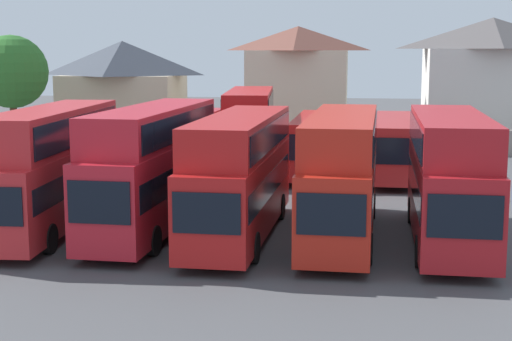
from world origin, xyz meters
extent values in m
plane|color=#4C4C4F|center=(0.00, 18.00, 0.00)|extent=(140.00, 140.00, 0.00)
cube|color=gray|center=(0.00, 25.13, 0.90)|extent=(56.00, 0.50, 1.80)
cube|color=red|center=(-7.93, -0.09, 1.82)|extent=(3.02, 11.55, 2.92)
cube|color=black|center=(-7.93, -0.09, 2.17)|extent=(3.01, 10.64, 0.92)
cube|color=red|center=(-7.94, 0.19, 4.11)|extent=(2.94, 10.98, 1.66)
cube|color=black|center=(-7.94, 0.19, 4.11)|extent=(3.00, 10.41, 1.16)
cylinder|color=black|center=(-6.62, -3.58, 0.55)|extent=(0.35, 1.11, 1.10)
cylinder|color=black|center=(-6.98, 3.51, 0.55)|extent=(0.35, 1.11, 1.10)
cylinder|color=black|center=(-9.23, 3.39, 0.55)|extent=(0.35, 1.11, 1.10)
cube|color=red|center=(-3.81, 0.26, 1.95)|extent=(2.92, 11.58, 3.18)
cube|color=black|center=(-4.05, -5.50, 2.33)|extent=(2.15, 0.17, 1.43)
cube|color=black|center=(-3.81, 0.26, 2.33)|extent=(2.92, 10.67, 1.00)
cube|color=red|center=(-3.80, 0.55, 4.28)|extent=(2.85, 11.01, 1.47)
cube|color=black|center=(-3.80, 0.55, 4.28)|extent=(2.91, 10.44, 1.03)
cylinder|color=black|center=(-2.84, -3.34, 0.55)|extent=(0.35, 1.11, 1.10)
cylinder|color=black|center=(-5.08, -3.25, 0.55)|extent=(0.35, 1.11, 1.10)
cylinder|color=black|center=(-2.54, 3.77, 0.55)|extent=(0.35, 1.11, 1.10)
cylinder|color=black|center=(-4.78, 3.87, 0.55)|extent=(0.35, 1.11, 1.10)
cube|color=red|center=(-0.21, -0.27, 1.83)|extent=(2.81, 11.53, 2.95)
cube|color=black|center=(-0.37, -6.02, 2.18)|extent=(2.20, 0.14, 1.33)
cube|color=black|center=(-0.21, -0.27, 2.18)|extent=(2.83, 10.61, 0.93)
cube|color=red|center=(-0.20, 0.02, 4.03)|extent=(2.75, 10.95, 1.45)
cube|color=black|center=(-0.20, 0.02, 4.03)|extent=(2.82, 10.38, 1.01)
cylinder|color=black|center=(0.84, -3.85, 0.55)|extent=(0.33, 1.11, 1.10)
cylinder|color=black|center=(-1.46, -3.79, 0.55)|extent=(0.33, 1.11, 1.10)
cylinder|color=black|center=(1.04, 3.25, 0.55)|extent=(0.33, 1.11, 1.10)
cylinder|color=black|center=(-1.26, 3.31, 0.55)|extent=(0.33, 1.11, 1.10)
cube|color=red|center=(3.72, 0.17, 1.84)|extent=(2.84, 11.87, 2.97)
cube|color=black|center=(3.53, -5.74, 2.20)|extent=(2.18, 0.15, 1.34)
cube|color=black|center=(3.72, 0.17, 2.20)|extent=(2.85, 10.93, 0.94)
cube|color=red|center=(3.73, 0.47, 4.07)|extent=(2.77, 11.28, 1.48)
cube|color=black|center=(3.73, 0.47, 4.07)|extent=(2.85, 10.69, 1.04)
cylinder|color=black|center=(4.74, -3.52, 0.55)|extent=(0.33, 1.11, 1.10)
cylinder|color=black|center=(2.47, -3.45, 0.55)|extent=(0.33, 1.11, 1.10)
cylinder|color=black|center=(4.97, 3.79, 0.55)|extent=(0.33, 1.11, 1.10)
cylinder|color=black|center=(2.70, 3.86, 0.55)|extent=(0.33, 1.11, 1.10)
cube|color=#AD181E|center=(7.73, -0.23, 1.88)|extent=(2.85, 10.98, 3.04)
cube|color=black|center=(7.59, -5.71, 2.24)|extent=(2.27, 0.14, 1.37)
cube|color=black|center=(7.73, -0.23, 2.24)|extent=(2.87, 10.11, 0.96)
cube|color=#AD181E|center=(7.74, 0.04, 4.14)|extent=(2.79, 10.44, 1.48)
cube|color=black|center=(7.74, 0.04, 4.14)|extent=(2.87, 9.89, 1.04)
cylinder|color=black|center=(8.83, -3.65, 0.55)|extent=(0.33, 1.11, 1.10)
cylinder|color=black|center=(6.46, -3.58, 0.55)|extent=(0.33, 1.11, 1.10)
cylinder|color=black|center=(9.01, 3.12, 0.55)|extent=(0.33, 1.11, 1.10)
cylinder|color=black|center=(6.63, 3.18, 0.55)|extent=(0.33, 1.11, 1.10)
cube|color=red|center=(-5.64, 14.76, 1.95)|extent=(2.76, 10.39, 3.18)
cube|color=black|center=(-5.79, 9.58, 2.33)|extent=(2.17, 0.14, 1.43)
cube|color=black|center=(-5.64, 14.76, 2.33)|extent=(2.78, 9.57, 1.00)
cylinder|color=black|center=(-4.60, 11.52, 0.55)|extent=(0.33, 1.11, 1.10)
cylinder|color=black|center=(-6.87, 11.59, 0.55)|extent=(0.33, 1.11, 1.10)
cylinder|color=black|center=(-4.41, 17.92, 0.55)|extent=(0.33, 1.11, 1.10)
cylinder|color=black|center=(-6.68, 17.99, 0.55)|extent=(0.33, 1.11, 1.10)
cube|color=red|center=(-2.04, 15.40, 1.88)|extent=(3.43, 11.10, 3.04)
cube|color=black|center=(-1.57, 9.94, 2.24)|extent=(2.20, 0.27, 1.37)
cube|color=black|center=(-2.04, 15.40, 2.24)|extent=(3.40, 10.23, 0.96)
cube|color=red|center=(-2.07, 15.67, 4.15)|extent=(3.34, 10.55, 1.51)
cube|color=black|center=(-2.07, 15.67, 4.15)|extent=(3.38, 10.02, 1.06)
cylinder|color=black|center=(-0.61, 12.12, 0.55)|extent=(0.39, 1.12, 1.10)
cylinder|color=black|center=(-2.90, 11.93, 0.55)|extent=(0.39, 1.12, 1.10)
cylinder|color=black|center=(-1.19, 18.87, 0.55)|extent=(0.39, 1.12, 1.10)
cylinder|color=black|center=(-3.48, 18.68, 0.55)|extent=(0.39, 1.12, 1.10)
cube|color=red|center=(1.91, 15.36, 1.89)|extent=(2.57, 10.26, 3.06)
cube|color=black|center=(1.83, 10.23, 2.25)|extent=(2.12, 0.11, 1.38)
cube|color=black|center=(1.91, 15.36, 2.25)|extent=(2.60, 9.44, 0.96)
cylinder|color=black|center=(2.97, 12.17, 0.55)|extent=(0.32, 1.10, 1.10)
cylinder|color=black|center=(0.75, 12.21, 0.55)|extent=(0.32, 1.10, 1.10)
cylinder|color=black|center=(3.07, 18.51, 0.55)|extent=(0.32, 1.10, 1.10)
cylinder|color=black|center=(0.85, 18.55, 0.55)|extent=(0.32, 1.10, 1.10)
cube|color=#B12424|center=(6.47, 15.34, 1.86)|extent=(2.88, 11.48, 3.01)
cube|color=black|center=(6.30, 9.61, 2.22)|extent=(2.23, 0.15, 1.35)
cube|color=black|center=(6.47, 15.34, 2.22)|extent=(2.89, 10.57, 0.95)
cylinder|color=black|center=(7.53, 11.76, 0.55)|extent=(0.33, 1.11, 1.10)
cylinder|color=black|center=(5.20, 11.83, 0.55)|extent=(0.33, 1.11, 1.10)
cylinder|color=black|center=(7.75, 18.84, 0.55)|extent=(0.33, 1.11, 1.10)
cylinder|color=black|center=(5.41, 18.91, 0.55)|extent=(0.33, 1.11, 1.10)
cube|color=#C6B293|center=(-14.60, 31.08, 2.63)|extent=(9.06, 6.81, 5.26)
pyramid|color=#3D424C|center=(-14.60, 31.08, 6.61)|extent=(9.51, 7.15, 2.71)
cube|color=beige|center=(-0.46, 31.25, 3.61)|extent=(7.63, 6.10, 7.21)
pyramid|color=brown|center=(-0.46, 31.25, 8.15)|extent=(8.01, 6.41, 1.86)
cube|color=silver|center=(14.20, 31.16, 3.67)|extent=(9.75, 6.71, 7.34)
pyramid|color=#514C4C|center=(14.20, 31.16, 8.50)|extent=(10.23, 7.05, 2.32)
cylinder|color=brown|center=(-19.83, 22.13, 1.98)|extent=(0.50, 0.50, 3.96)
sphere|color=#2D6B28|center=(-19.83, 22.13, 5.75)|extent=(5.11, 5.11, 5.11)
camera|label=1|loc=(4.31, -29.22, 7.28)|focal=53.89mm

